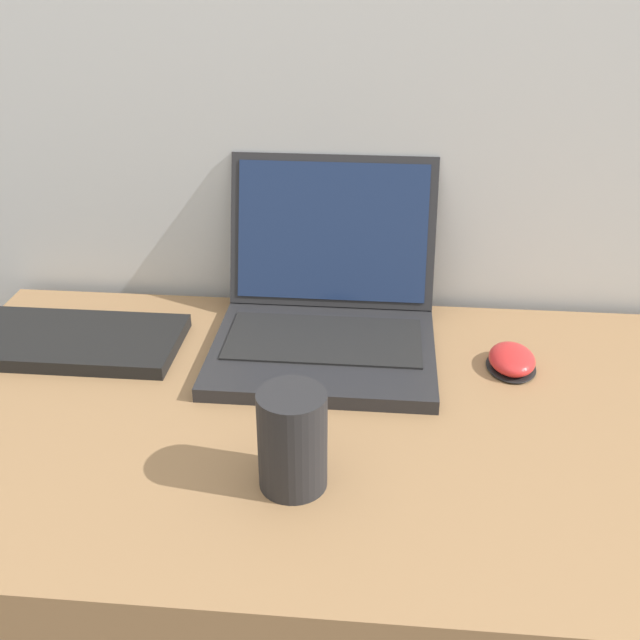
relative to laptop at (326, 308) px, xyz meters
name	(u,v)px	position (x,y,z in m)	size (l,w,h in m)	color
desk	(336,621)	(0.03, -0.20, -0.43)	(1.15, 0.64, 0.76)	#936D47
laptop	(326,308)	(0.00, 0.00, 0.00)	(0.32, 0.34, 0.24)	#232326
drink_cup	(292,439)	(-0.01, -0.33, 0.01)	(0.08, 0.08, 0.12)	#232326
computer_mouse	(512,360)	(0.27, -0.06, -0.04)	(0.07, 0.09, 0.03)	black
external_keyboard	(38,339)	(-0.43, -0.06, -0.04)	(0.42, 0.16, 0.02)	black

